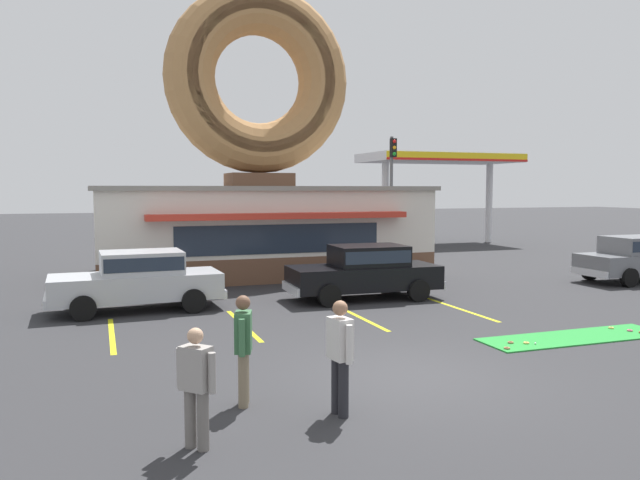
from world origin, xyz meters
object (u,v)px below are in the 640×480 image
Objects in this scene: car_silver at (138,278)px; pedestrian_leather_jacket_man at (340,352)px; car_grey at (639,257)px; pedestrian_blue_sweater_man at (196,383)px; trash_bin at (115,275)px; car_black at (365,270)px; traffic_light_pole at (392,180)px; golf_ball at (535,343)px; pedestrian_hooded_kid at (243,345)px.

car_silver is 2.75× the size of pedestrian_leather_jacket_man.
pedestrian_leather_jacket_man is (-14.66, -8.60, 0.06)m from car_grey.
pedestrian_blue_sweater_man is 1.59× the size of trash_bin.
car_silver is 3.81m from trash_bin.
car_black is 12.82m from traffic_light_pole.
golf_ball is 5.86m from pedestrian_leather_jacket_man.
golf_ball is 6.74m from pedestrian_hooded_kid.
car_black is 0.79× the size of traffic_light_pole.
pedestrian_hooded_kid reaches higher than pedestrian_leather_jacket_man.
pedestrian_hooded_kid is 1.73× the size of trash_bin.
trash_bin reaches higher than golf_ball.
pedestrian_leather_jacket_man reaches higher than trash_bin.
traffic_light_pole is (-4.30, 10.89, 2.84)m from car_grey.
car_grey is 17.94m from trash_bin.
golf_ball is at bearing -146.28° from car_grey.
car_grey is 12.05m from traffic_light_pole.
trash_bin is (-8.07, 10.46, 0.45)m from golf_ball.
car_black reaches higher than pedestrian_blue_sweater_man.
traffic_light_pole is (12.48, 19.97, 2.86)m from pedestrian_blue_sweater_man.
golf_ball is 6.42m from car_black.
car_black is 9.44m from pedestrian_hooded_kid.
traffic_light_pole is at bearing 111.56° from car_grey.
pedestrian_leather_jacket_man is 1.72× the size of trash_bin.
pedestrian_blue_sweater_man is 23.73m from traffic_light_pole.
golf_ball is at bearing -41.55° from car_silver.
pedestrian_hooded_kid is at bearing -124.87° from car_black.
golf_ball is 0.04× the size of trash_bin.
pedestrian_blue_sweater_man is at bearing -159.11° from golf_ball.
car_silver reaches higher than golf_ball.
pedestrian_hooded_kid reaches higher than trash_bin.
traffic_light_pole is at bearing 58.13° from pedestrian_hooded_kid.
trash_bin is (-0.51, 3.76, -0.37)m from car_silver.
pedestrian_leather_jacket_man is at bearing -77.79° from trash_bin.
car_silver is (-16.93, 0.46, 0.00)m from car_grey.
pedestrian_leather_jacket_man is at bearing -149.62° from car_grey.
traffic_light_pole reaches higher than car_silver.
car_silver is (-6.45, 0.43, 0.00)m from car_black.
traffic_light_pole is (10.36, 19.49, 2.78)m from pedestrian_leather_jacket_man.
car_silver is at bearing -82.31° from trash_bin.
pedestrian_blue_sweater_man is at bearing -123.71° from pedestrian_hooded_kid.
pedestrian_hooded_kid is (0.90, 1.36, 0.09)m from pedestrian_blue_sweater_man.
pedestrian_blue_sweater_man is 2.18m from pedestrian_leather_jacket_man.
car_silver is at bearing 176.15° from car_black.
pedestrian_blue_sweater_man is 0.92× the size of pedestrian_leather_jacket_man.
traffic_light_pole is (5.06, 17.14, 3.66)m from golf_ball.
trash_bin is 15.08m from traffic_light_pole.
car_grey is 19.08m from pedestrian_blue_sweater_man.
trash_bin is at bearing 97.69° from car_silver.
trash_bin is at bearing 97.41° from pedestrian_hooded_kid.
car_grey is 0.79× the size of traffic_light_pole.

